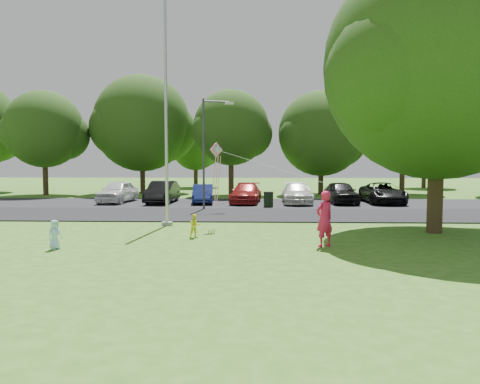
{
  "coord_description": "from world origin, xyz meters",
  "views": [
    {
      "loc": [
        0.58,
        -15.95,
        3.0
      ],
      "look_at": [
        -0.15,
        4.0,
        1.6
      ],
      "focal_mm": 35.0,
      "sensor_mm": 36.0,
      "label": 1
    }
  ],
  "objects_px": {
    "flagpole": "(166,133)",
    "woman": "(324,219)",
    "big_tree": "(437,71)",
    "kite": "(218,160)",
    "trash_can": "(268,200)",
    "child_yellow": "(195,226)",
    "child_blue": "(55,235)",
    "street_lamp": "(208,143)"
  },
  "relations": [
    {
      "from": "woman",
      "to": "kite",
      "type": "height_order",
      "value": "kite"
    },
    {
      "from": "child_yellow",
      "to": "child_blue",
      "type": "distance_m",
      "value": 5.02
    },
    {
      "from": "child_yellow",
      "to": "kite",
      "type": "xyz_separation_m",
      "value": [
        0.69,
        2.41,
        2.52
      ]
    },
    {
      "from": "child_blue",
      "to": "street_lamp",
      "type": "bearing_deg",
      "value": 16.47
    },
    {
      "from": "child_yellow",
      "to": "trash_can",
      "type": "bearing_deg",
      "value": 48.42
    },
    {
      "from": "street_lamp",
      "to": "child_blue",
      "type": "relative_size",
      "value": 6.65
    },
    {
      "from": "trash_can",
      "to": "woman",
      "type": "xyz_separation_m",
      "value": [
        1.6,
        -12.89,
        0.47
      ]
    },
    {
      "from": "trash_can",
      "to": "child_yellow",
      "type": "bearing_deg",
      "value": -105.38
    },
    {
      "from": "flagpole",
      "to": "woman",
      "type": "xyz_separation_m",
      "value": [
        6.39,
        -4.98,
        -3.2
      ]
    },
    {
      "from": "flagpole",
      "to": "kite",
      "type": "height_order",
      "value": "flagpole"
    },
    {
      "from": "big_tree",
      "to": "kite",
      "type": "bearing_deg",
      "value": 174.26
    },
    {
      "from": "flagpole",
      "to": "big_tree",
      "type": "distance_m",
      "value": 11.63
    },
    {
      "from": "street_lamp",
      "to": "child_yellow",
      "type": "height_order",
      "value": "street_lamp"
    },
    {
      "from": "street_lamp",
      "to": "child_yellow",
      "type": "distance_m",
      "value": 10.6
    },
    {
      "from": "street_lamp",
      "to": "child_blue",
      "type": "bearing_deg",
      "value": -119.79
    },
    {
      "from": "trash_can",
      "to": "kite",
      "type": "bearing_deg",
      "value": -105.22
    },
    {
      "from": "kite",
      "to": "trash_can",
      "type": "bearing_deg",
      "value": 34.66
    },
    {
      "from": "street_lamp",
      "to": "child_yellow",
      "type": "relative_size",
      "value": 7.22
    },
    {
      "from": "street_lamp",
      "to": "child_blue",
      "type": "xyz_separation_m",
      "value": [
        -3.82,
        -12.47,
        -3.45
      ]
    },
    {
      "from": "street_lamp",
      "to": "woman",
      "type": "xyz_separation_m",
      "value": [
        5.22,
        -11.68,
        -2.98
      ]
    },
    {
      "from": "child_blue",
      "to": "woman",
      "type": "bearing_deg",
      "value": -51.46
    },
    {
      "from": "trash_can",
      "to": "big_tree",
      "type": "xyz_separation_m",
      "value": [
        6.46,
        -9.68,
        6.03
      ]
    },
    {
      "from": "street_lamp",
      "to": "kite",
      "type": "xyz_separation_m",
      "value": [
        1.23,
        -7.58,
        -0.97
      ]
    },
    {
      "from": "big_tree",
      "to": "child_blue",
      "type": "relative_size",
      "value": 11.51
    },
    {
      "from": "kite",
      "to": "flagpole",
      "type": "bearing_deg",
      "value": 119.62
    },
    {
      "from": "street_lamp",
      "to": "woman",
      "type": "relative_size",
      "value": 3.4
    },
    {
      "from": "child_yellow",
      "to": "child_blue",
      "type": "xyz_separation_m",
      "value": [
        -4.36,
        -2.48,
        0.04
      ]
    },
    {
      "from": "child_blue",
      "to": "flagpole",
      "type": "bearing_deg",
      "value": 8.84
    },
    {
      "from": "flagpole",
      "to": "street_lamp",
      "type": "distance_m",
      "value": 6.8
    },
    {
      "from": "woman",
      "to": "child_yellow",
      "type": "relative_size",
      "value": 2.12
    },
    {
      "from": "flagpole",
      "to": "child_blue",
      "type": "height_order",
      "value": "flagpole"
    },
    {
      "from": "big_tree",
      "to": "child_blue",
      "type": "bearing_deg",
      "value": -163.96
    },
    {
      "from": "trash_can",
      "to": "big_tree",
      "type": "relative_size",
      "value": 0.09
    },
    {
      "from": "flagpole",
      "to": "trash_can",
      "type": "bearing_deg",
      "value": 58.8
    },
    {
      "from": "trash_can",
      "to": "big_tree",
      "type": "distance_m",
      "value": 13.11
    },
    {
      "from": "trash_can",
      "to": "child_blue",
      "type": "distance_m",
      "value": 15.58
    },
    {
      "from": "child_blue",
      "to": "kite",
      "type": "relative_size",
      "value": 0.22
    },
    {
      "from": "flagpole",
      "to": "kite",
      "type": "bearing_deg",
      "value": -20.26
    },
    {
      "from": "child_blue",
      "to": "kite",
      "type": "xyz_separation_m",
      "value": [
        5.05,
        4.89,
        2.48
      ]
    },
    {
      "from": "street_lamp",
      "to": "woman",
      "type": "bearing_deg",
      "value": -78.67
    },
    {
      "from": "flagpole",
      "to": "trash_can",
      "type": "distance_m",
      "value": 9.95
    },
    {
      "from": "woman",
      "to": "child_blue",
      "type": "xyz_separation_m",
      "value": [
        -9.04,
        -0.79,
        -0.47
      ]
    }
  ]
}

